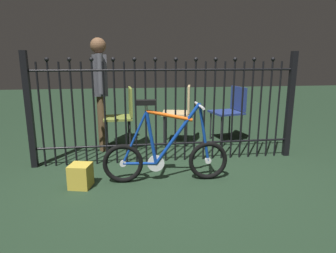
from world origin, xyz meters
name	(u,v)px	position (x,y,z in m)	size (l,w,h in m)	color
ground_plane	(175,179)	(0.00, 0.00, 0.00)	(20.00, 20.00, 0.00)	#1C2F1F
iron_fence	(164,108)	(-0.04, 0.61, 0.68)	(3.30, 0.07, 1.37)	black
bicycle	(166,155)	(-0.10, -0.02, 0.29)	(1.33, 0.40, 0.88)	black
chair_tan	(181,109)	(0.32, 1.37, 0.54)	(0.49, 0.49, 0.88)	black
chair_olive	(123,112)	(-0.55, 1.20, 0.54)	(0.42, 0.41, 0.88)	black
chair_navy	(231,108)	(1.12, 1.42, 0.52)	(0.51, 0.51, 0.85)	black
person_visitor	(100,85)	(-0.85, 1.23, 0.92)	(0.22, 0.47, 1.55)	#4C3823
display_crate	(81,176)	(-0.97, -0.06, 0.12)	(0.20, 0.20, 0.24)	#B29933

